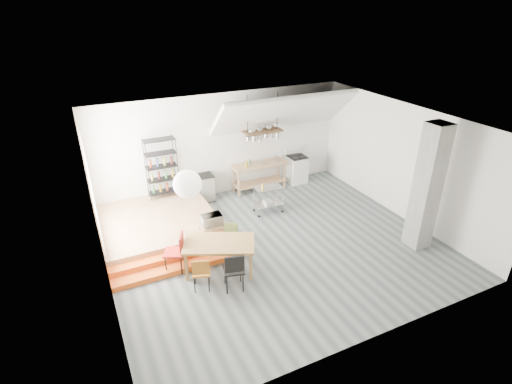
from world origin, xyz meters
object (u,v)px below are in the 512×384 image
dining_table (219,245)px  mini_fridge (205,188)px  stove (296,169)px  rolling_cart (268,196)px

dining_table → mini_fridge: 3.66m
dining_table → mini_fridge: size_ratio=2.16×
stove → rolling_cart: 2.38m
rolling_cart → mini_fridge: bearing=135.9°
stove → rolling_cart: stove is taller
mini_fridge → dining_table: bearing=-104.0°
dining_table → rolling_cart: bearing=66.2°
dining_table → mini_fridge: bearing=100.9°
stove → dining_table: stove is taller
stove → dining_table: bearing=-139.7°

